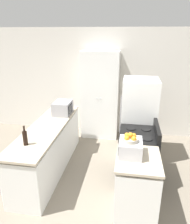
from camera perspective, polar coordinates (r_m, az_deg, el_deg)
name	(u,v)px	position (r m, az deg, el deg)	size (l,w,h in m)	color
wall_back	(104,83)	(5.49, 2.49, 7.64)	(7.00, 0.06, 2.60)	silver
counter_left	(49,149)	(4.24, -11.97, -9.33)	(0.60, 2.36, 0.90)	silver
counter_right	(136,186)	(3.33, 10.73, -18.51)	(0.60, 0.74, 0.90)	silver
pantry_cabinet	(100,96)	(5.28, 1.35, 4.32)	(0.88, 0.50, 2.10)	white
stove	(137,156)	(3.94, 10.92, -11.31)	(0.66, 0.76, 1.06)	black
refrigerator	(138,120)	(4.45, 11.26, -2.10)	(0.70, 0.68, 1.66)	white
microwave	(63,108)	(4.52, -8.41, 1.10)	(0.34, 0.45, 0.27)	#939399
wine_bottle	(25,138)	(3.42, -17.79, -6.41)	(0.07, 0.07, 0.31)	black
toaster_oven	(130,148)	(3.06, 9.21, -9.22)	(0.32, 0.37, 0.21)	#B2B2B7
fruit_bowl	(130,138)	(2.98, 9.19, -6.80)	(0.22, 0.22, 0.13)	#B2A893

